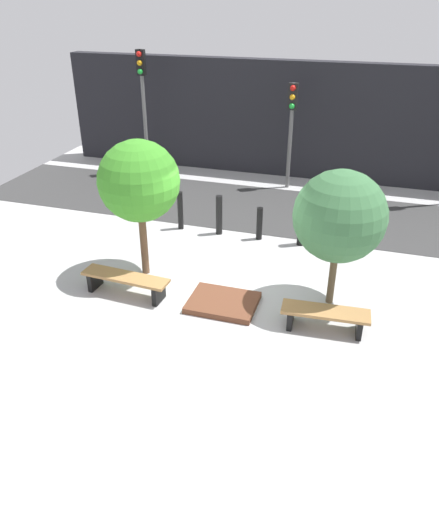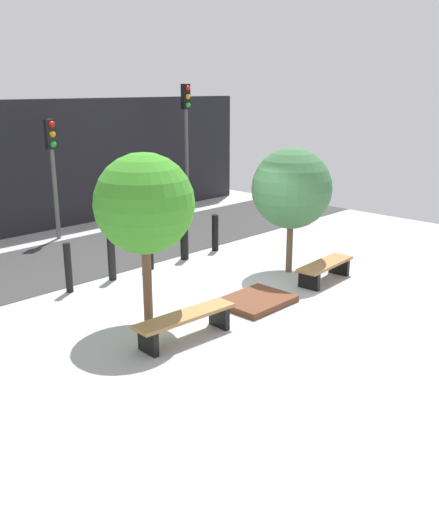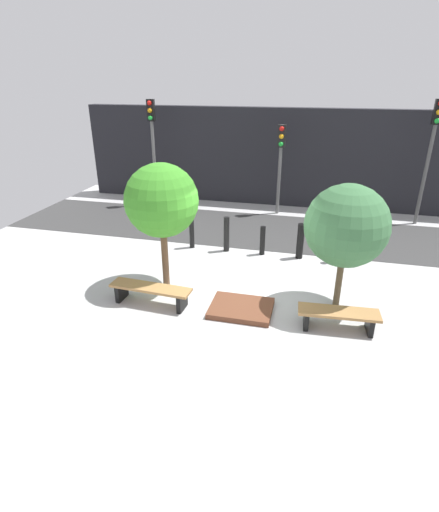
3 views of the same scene
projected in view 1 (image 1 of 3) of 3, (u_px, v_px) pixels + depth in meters
ground_plane at (230, 293)px, 10.58m from camera, size 18.00×18.00×0.00m
road_strip at (274, 210)px, 14.52m from camera, size 18.00×3.45×0.01m
building_facade at (297, 120)px, 16.42m from camera, size 16.20×0.50×3.73m
bench_left at (126, 281)px, 10.37m from camera, size 1.91×0.56×0.45m
bench_right at (325, 316)px, 9.32m from camera, size 1.66×0.58×0.42m
planter_bed at (223, 303)px, 10.13m from camera, size 1.37×1.07×0.12m
tree_behind_left_bench at (139, 182)px, 10.32m from camera, size 1.72×1.72×3.04m
tree_behind_right_bench at (340, 217)px, 9.37m from camera, size 1.78×1.78×2.81m
bollard_far_left at (180, 211)px, 13.18m from camera, size 0.15×0.15×1.04m
bollard_left at (219, 215)px, 12.89m from camera, size 0.17×0.17×1.05m
bollard_center at (259, 224)px, 12.66m from camera, size 0.15×0.15×0.86m
bollard_right at (302, 226)px, 12.34m from camera, size 0.20×0.20×1.03m
bollard_far_right at (346, 233)px, 12.09m from camera, size 0.17×0.17×0.93m
traffic_light_west at (143, 91)px, 16.19m from camera, size 0.28×0.27×4.02m
traffic_light_mid_west at (292, 117)px, 15.15m from camera, size 0.28×0.27×3.25m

